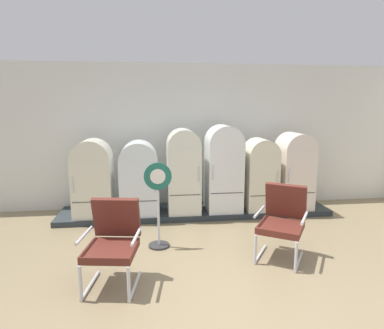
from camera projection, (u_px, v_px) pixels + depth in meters
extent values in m
cube|color=#847354|center=(232.00, 306.00, 3.63)|extent=(12.00, 10.00, 0.05)
cube|color=silver|center=(192.00, 136.00, 6.93)|extent=(11.76, 0.12, 2.94)
cube|color=#47443F|center=(192.00, 81.00, 6.72)|extent=(11.76, 0.07, 0.06)
cube|color=#273034|center=(196.00, 211.00, 6.57)|extent=(5.23, 0.95, 0.10)
cube|color=silver|center=(93.00, 187.00, 6.11)|extent=(0.70, 0.60, 1.06)
cylinder|color=silver|center=(92.00, 159.00, 6.01)|extent=(0.70, 0.59, 0.70)
cube|color=#383838|center=(91.00, 202.00, 5.84)|extent=(0.64, 0.01, 0.01)
cylinder|color=silver|center=(73.00, 185.00, 5.74)|extent=(0.02, 0.02, 0.28)
cube|color=white|center=(139.00, 187.00, 6.25)|extent=(0.70, 0.68, 1.01)
cylinder|color=white|center=(139.00, 160.00, 6.15)|extent=(0.70, 0.67, 0.70)
cube|color=#383838|center=(139.00, 201.00, 5.94)|extent=(0.65, 0.01, 0.01)
cylinder|color=silver|center=(155.00, 185.00, 5.91)|extent=(0.02, 0.02, 0.28)
cube|color=silver|center=(184.00, 179.00, 6.29)|extent=(0.61, 0.63, 1.28)
cylinder|color=silver|center=(183.00, 145.00, 6.18)|extent=(0.61, 0.61, 0.61)
cube|color=#383838|center=(185.00, 195.00, 6.03)|extent=(0.56, 0.01, 0.01)
cylinder|color=silver|center=(199.00, 174.00, 5.98)|extent=(0.02, 0.02, 0.28)
cube|color=white|center=(223.00, 177.00, 6.40)|extent=(0.66, 0.66, 1.32)
cylinder|color=white|center=(224.00, 143.00, 6.28)|extent=(0.66, 0.65, 0.66)
cube|color=#383838|center=(227.00, 193.00, 6.12)|extent=(0.60, 0.01, 0.01)
cylinder|color=silver|center=(213.00, 173.00, 6.00)|extent=(0.02, 0.02, 0.28)
cube|color=beige|center=(260.00, 182.00, 6.48)|extent=(0.59, 0.61, 1.09)
cylinder|color=beige|center=(261.00, 154.00, 6.38)|extent=(0.59, 0.60, 0.59)
cube|color=#383838|center=(265.00, 196.00, 6.22)|extent=(0.55, 0.01, 0.01)
cylinder|color=silver|center=(278.00, 178.00, 6.17)|extent=(0.02, 0.02, 0.28)
cube|color=silver|center=(294.00, 178.00, 6.59)|extent=(0.62, 0.67, 1.17)
cylinder|color=silver|center=(295.00, 149.00, 6.48)|extent=(0.62, 0.66, 0.62)
cube|color=#383838|center=(301.00, 193.00, 6.30)|extent=(0.57, 0.01, 0.01)
cylinder|color=silver|center=(289.00, 175.00, 6.19)|extent=(0.02, 0.02, 0.28)
cylinder|color=silver|center=(90.00, 285.00, 3.96)|extent=(0.14, 0.63, 0.04)
cylinder|color=silver|center=(80.00, 283.00, 3.63)|extent=(0.05, 0.05, 0.40)
cylinder|color=silver|center=(135.00, 286.00, 3.94)|extent=(0.14, 0.63, 0.04)
cylinder|color=silver|center=(129.00, 284.00, 3.62)|extent=(0.05, 0.05, 0.40)
cube|color=#58241C|center=(111.00, 251.00, 3.87)|extent=(0.65, 0.65, 0.09)
cube|color=#58241C|center=(117.00, 217.00, 4.11)|extent=(0.59, 0.26, 0.51)
cylinder|color=silver|center=(84.00, 235.00, 3.84)|extent=(0.12, 0.51, 0.04)
cylinder|color=silver|center=(136.00, 236.00, 3.82)|extent=(0.12, 0.51, 0.04)
cylinder|color=silver|center=(260.00, 254.00, 4.78)|extent=(0.37, 0.55, 0.04)
cylinder|color=silver|center=(255.00, 249.00, 4.48)|extent=(0.06, 0.06, 0.40)
cylinder|color=silver|center=(299.00, 261.00, 4.55)|extent=(0.37, 0.55, 0.04)
cylinder|color=silver|center=(296.00, 257.00, 4.25)|extent=(0.06, 0.06, 0.40)
cube|color=#58241C|center=(281.00, 228.00, 4.58)|extent=(0.79, 0.79, 0.09)
cube|color=#58241C|center=(286.00, 201.00, 4.80)|extent=(0.58, 0.46, 0.51)
cylinder|color=silver|center=(259.00, 212.00, 4.68)|extent=(0.31, 0.45, 0.04)
cylinder|color=silver|center=(304.00, 218.00, 4.42)|extent=(0.31, 0.45, 0.04)
cylinder|color=#2D2D30|center=(159.00, 245.00, 5.08)|extent=(0.32, 0.32, 0.03)
cylinder|color=silver|center=(158.00, 211.00, 4.98)|extent=(0.04, 0.04, 1.07)
cylinder|color=#1D6251|center=(158.00, 176.00, 4.85)|extent=(0.41, 0.02, 0.41)
cylinder|color=white|center=(158.00, 177.00, 4.84)|extent=(0.22, 0.00, 0.22)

